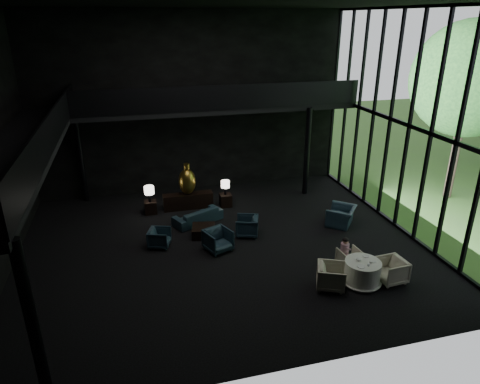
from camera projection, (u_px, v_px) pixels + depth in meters
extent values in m
cube|color=black|center=(223.00, 247.00, 15.28)|extent=(14.00, 12.00, 0.02)
cube|color=black|center=(219.00, 3.00, 12.26)|extent=(14.00, 12.00, 0.02)
cube|color=black|center=(193.00, 105.00, 19.15)|extent=(14.00, 0.04, 8.00)
cube|color=black|center=(287.00, 215.00, 8.40)|extent=(14.00, 0.04, 8.00)
cube|color=black|center=(19.00, 152.00, 12.36)|extent=(2.00, 12.00, 0.25)
cube|color=black|center=(219.00, 108.00, 18.49)|extent=(12.00, 2.00, 0.25)
cube|color=black|center=(52.00, 130.00, 12.37)|extent=(0.06, 12.00, 1.00)
cube|color=black|center=(224.00, 98.00, 17.36)|extent=(12.00, 0.06, 1.00)
cylinder|color=black|center=(34.00, 331.00, 8.24)|extent=(0.24, 0.24, 4.00)
cylinder|color=black|center=(81.00, 158.00, 18.45)|extent=(0.24, 0.24, 4.00)
cylinder|color=black|center=(307.00, 152.00, 19.24)|extent=(0.24, 0.24, 4.00)
cylinder|color=#382D23|center=(457.00, 145.00, 18.75)|extent=(0.36, 0.36, 4.90)
sphere|color=#2B5E21|center=(470.00, 79.00, 17.69)|extent=(4.80, 4.80, 4.80)
cube|color=black|center=(188.00, 201.00, 18.30)|extent=(2.11, 0.48, 0.67)
ellipsoid|color=olive|center=(187.00, 181.00, 17.96)|extent=(0.72, 0.72, 1.11)
cylinder|color=olive|center=(186.00, 166.00, 17.70)|extent=(0.25, 0.25, 0.23)
cube|color=black|center=(151.00, 207.00, 17.85)|extent=(0.49, 0.49, 0.54)
cylinder|color=black|center=(150.00, 198.00, 17.64)|extent=(0.12, 0.12, 0.36)
cylinder|color=white|center=(149.00, 190.00, 17.51)|extent=(0.41, 0.41, 0.33)
cube|color=black|center=(226.00, 200.00, 18.53)|extent=(0.49, 0.49, 0.54)
cylinder|color=black|center=(225.00, 191.00, 18.38)|extent=(0.11, 0.11, 0.32)
cylinder|color=white|center=(225.00, 184.00, 18.26)|extent=(0.37, 0.37, 0.30)
imported|color=#172B38|center=(198.00, 214.00, 16.99)|extent=(1.98, 1.31, 0.75)
imported|color=#16282C|center=(159.00, 238.00, 15.21)|extent=(0.82, 0.85, 0.70)
imported|color=#22393F|center=(247.00, 225.00, 15.97)|extent=(1.03, 1.06, 0.87)
imported|color=#182733|center=(218.00, 238.00, 14.90)|extent=(1.19, 1.15, 0.96)
imported|color=#152C37|center=(341.00, 212.00, 16.76)|extent=(1.38, 1.43, 1.06)
cube|color=black|center=(204.00, 231.00, 16.03)|extent=(1.00, 1.00, 0.38)
cylinder|color=white|center=(362.00, 272.00, 13.08)|extent=(1.10, 1.10, 0.75)
cone|color=white|center=(361.00, 281.00, 13.20)|extent=(1.24, 1.24, 0.10)
imported|color=beige|center=(349.00, 258.00, 13.99)|extent=(0.63, 0.59, 0.61)
imported|color=#C4BC8F|center=(391.00, 269.00, 13.14)|extent=(0.87, 0.92, 0.90)
imported|color=#BEB396|center=(331.00, 274.00, 12.83)|extent=(1.13, 1.15, 0.92)
cylinder|color=#C37799|center=(345.00, 249.00, 13.87)|extent=(0.28, 0.28, 0.40)
sphere|color=#D8A884|center=(346.00, 241.00, 13.76)|extent=(0.20, 0.20, 0.20)
ellipsoid|color=black|center=(346.00, 240.00, 13.75)|extent=(0.21, 0.21, 0.14)
cylinder|color=white|center=(361.00, 266.00, 12.69)|extent=(0.32, 0.32, 0.02)
cylinder|color=white|center=(366.00, 256.00, 13.23)|extent=(0.22, 0.22, 0.01)
cylinder|color=white|center=(374.00, 262.00, 12.93)|extent=(0.19, 0.19, 0.01)
cylinder|color=white|center=(371.00, 262.00, 12.86)|extent=(0.11, 0.11, 0.06)
ellipsoid|color=white|center=(358.00, 259.00, 12.99)|extent=(0.16, 0.16, 0.08)
cylinder|color=#99999E|center=(368.00, 265.00, 12.70)|extent=(0.08, 0.08, 0.08)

